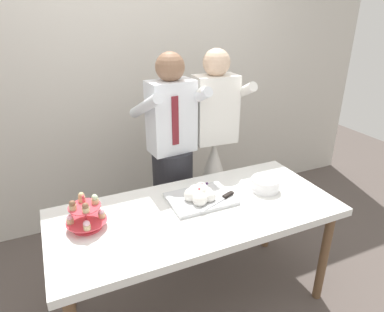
{
  "coord_description": "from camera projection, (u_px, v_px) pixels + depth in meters",
  "views": [
    {
      "loc": [
        -0.78,
        -1.64,
        1.95
      ],
      "look_at": [
        0.03,
        0.15,
        1.07
      ],
      "focal_mm": 31.87,
      "sensor_mm": 36.0,
      "label": 1
    }
  ],
  "objects": [
    {
      "name": "ground_plane",
      "position": [
        196.0,
        301.0,
        2.45
      ],
      "size": [
        8.0,
        8.0,
        0.0
      ],
      "primitive_type": "plane",
      "color": "#564C47"
    },
    {
      "name": "rear_wall",
      "position": [
        131.0,
        67.0,
        3.01
      ],
      "size": [
        5.2,
        0.1,
        2.9
      ],
      "primitive_type": "cube",
      "color": "beige",
      "rests_on": "ground_plane"
    },
    {
      "name": "dessert_table",
      "position": [
        197.0,
        219.0,
        2.17
      ],
      "size": [
        1.8,
        0.8,
        0.78
      ],
      "color": "white",
      "rests_on": "ground_plane"
    },
    {
      "name": "cupcake_stand",
      "position": [
        86.0,
        215.0,
        1.93
      ],
      "size": [
        0.23,
        0.23,
        0.21
      ],
      "color": "#D83F4C",
      "rests_on": "dessert_table"
    },
    {
      "name": "main_cake_tray",
      "position": [
        200.0,
        195.0,
        2.21
      ],
      "size": [
        0.43,
        0.32,
        0.13
      ],
      "color": "silver",
      "rests_on": "dessert_table"
    },
    {
      "name": "plate_stack",
      "position": [
        265.0,
        184.0,
        2.35
      ],
      "size": [
        0.2,
        0.2,
        0.09
      ],
      "color": "white",
      "rests_on": "dessert_table"
    },
    {
      "name": "person_groom",
      "position": [
        173.0,
        170.0,
        2.7
      ],
      "size": [
        0.5,
        0.53,
        1.66
      ],
      "color": "#232328",
      "rests_on": "ground_plane"
    },
    {
      "name": "person_bride",
      "position": [
        213.0,
        177.0,
        2.95
      ],
      "size": [
        0.56,
        0.56,
        1.66
      ],
      "color": "white",
      "rests_on": "ground_plane"
    }
  ]
}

